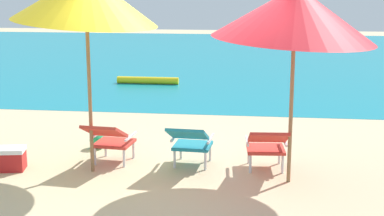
{
  "coord_description": "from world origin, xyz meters",
  "views": [
    {
      "loc": [
        1.0,
        -7.4,
        2.56
      ],
      "look_at": [
        0.0,
        0.66,
        0.75
      ],
      "focal_mm": 52.69,
      "sensor_mm": 36.0,
      "label": 1
    }
  ],
  "objects_px": {
    "swim_buoy": "(148,80)",
    "lounge_chair_left": "(110,138)",
    "lounge_chair_center": "(190,141)",
    "lounge_chair_right": "(267,144)",
    "cooler_box": "(8,159)",
    "beach_umbrella_right": "(295,13)",
    "beach_ball": "(98,140)"
  },
  "relations": [
    {
      "from": "swim_buoy",
      "to": "lounge_chair_left",
      "type": "distance_m",
      "value": 6.64
    },
    {
      "from": "lounge_chair_center",
      "to": "lounge_chair_right",
      "type": "xyz_separation_m",
      "value": [
        1.06,
        -0.04,
        0.0
      ]
    },
    {
      "from": "lounge_chair_left",
      "to": "swim_buoy",
      "type": "bearing_deg",
      "value": 96.85
    },
    {
      "from": "lounge_chair_left",
      "to": "lounge_chair_right",
      "type": "height_order",
      "value": "same"
    },
    {
      "from": "cooler_box",
      "to": "lounge_chair_left",
      "type": "bearing_deg",
      "value": 15.49
    },
    {
      "from": "swim_buoy",
      "to": "lounge_chair_center",
      "type": "xyz_separation_m",
      "value": [
        1.95,
        -6.59,
        0.31
      ]
    },
    {
      "from": "beach_umbrella_right",
      "to": "beach_ball",
      "type": "bearing_deg",
      "value": 157.92
    },
    {
      "from": "lounge_chair_right",
      "to": "cooler_box",
      "type": "distance_m",
      "value": 3.6
    },
    {
      "from": "lounge_chair_left",
      "to": "lounge_chair_center",
      "type": "xyz_separation_m",
      "value": [
        1.16,
        0.0,
        0.0
      ]
    },
    {
      "from": "beach_umbrella_right",
      "to": "lounge_chair_center",
      "type": "bearing_deg",
      "value": 163.77
    },
    {
      "from": "lounge_chair_left",
      "to": "beach_umbrella_right",
      "type": "bearing_deg",
      "value": -8.81
    },
    {
      "from": "lounge_chair_right",
      "to": "beach_umbrella_right",
      "type": "distance_m",
      "value": 1.85
    },
    {
      "from": "lounge_chair_center",
      "to": "cooler_box",
      "type": "height_order",
      "value": "lounge_chair_center"
    },
    {
      "from": "lounge_chair_right",
      "to": "lounge_chair_left",
      "type": "bearing_deg",
      "value": 179.09
    },
    {
      "from": "swim_buoy",
      "to": "lounge_chair_left",
      "type": "height_order",
      "value": "lounge_chair_left"
    },
    {
      "from": "lounge_chair_center",
      "to": "beach_umbrella_right",
      "type": "distance_m",
      "value": 2.28
    },
    {
      "from": "lounge_chair_left",
      "to": "beach_ball",
      "type": "height_order",
      "value": "lounge_chair_left"
    },
    {
      "from": "lounge_chair_center",
      "to": "beach_ball",
      "type": "distance_m",
      "value": 1.79
    },
    {
      "from": "swim_buoy",
      "to": "cooler_box",
      "type": "bearing_deg",
      "value": -94.68
    },
    {
      "from": "lounge_chair_center",
      "to": "cooler_box",
      "type": "relative_size",
      "value": 1.74
    },
    {
      "from": "lounge_chair_left",
      "to": "beach_umbrella_right",
      "type": "relative_size",
      "value": 0.33
    },
    {
      "from": "lounge_chair_right",
      "to": "beach_ball",
      "type": "height_order",
      "value": "lounge_chair_right"
    },
    {
      "from": "beach_ball",
      "to": "lounge_chair_left",
      "type": "bearing_deg",
      "value": -62.28
    },
    {
      "from": "swim_buoy",
      "to": "beach_ball",
      "type": "relative_size",
      "value": 6.13
    },
    {
      "from": "lounge_chair_center",
      "to": "cooler_box",
      "type": "bearing_deg",
      "value": -171.37
    },
    {
      "from": "lounge_chair_left",
      "to": "cooler_box",
      "type": "relative_size",
      "value": 1.76
    },
    {
      "from": "lounge_chair_center",
      "to": "beach_umbrella_right",
      "type": "bearing_deg",
      "value": -16.23
    },
    {
      "from": "lounge_chair_left",
      "to": "lounge_chair_right",
      "type": "relative_size",
      "value": 1.01
    },
    {
      "from": "lounge_chair_left",
      "to": "lounge_chair_center",
      "type": "distance_m",
      "value": 1.16
    },
    {
      "from": "swim_buoy",
      "to": "beach_umbrella_right",
      "type": "xyz_separation_m",
      "value": [
        3.3,
        -6.98,
        2.1
      ]
    },
    {
      "from": "lounge_chair_center",
      "to": "lounge_chair_right",
      "type": "distance_m",
      "value": 1.06
    },
    {
      "from": "lounge_chair_center",
      "to": "beach_umbrella_right",
      "type": "height_order",
      "value": "beach_umbrella_right"
    }
  ]
}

